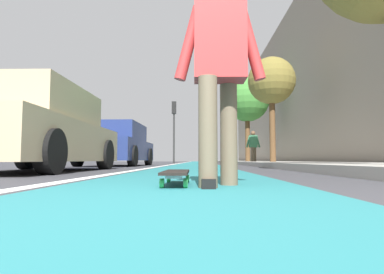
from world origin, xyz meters
name	(u,v)px	position (x,y,z in m)	size (l,w,h in m)	color
ground_plane	(195,166)	(10.00, 0.00, 0.00)	(80.00, 80.00, 0.00)	#38383D
bike_lane_paint	(198,163)	(24.00, 0.00, 0.00)	(56.00, 1.93, 0.00)	#237075
lane_stripe_white	(180,163)	(20.00, 1.11, 0.00)	(52.00, 0.16, 0.01)	silver
sidewalk_curb	(256,162)	(18.00, -3.48, 0.07)	(52.00, 3.20, 0.14)	#9E9B93
building_facade	(280,100)	(22.00, -5.94, 4.50)	(40.00, 1.20, 9.00)	gray
skateboard	(176,173)	(1.48, 0.03, 0.09)	(0.84, 0.21, 0.11)	green
skater_person	(219,66)	(1.33, -0.31, 0.94)	(0.46, 0.72, 1.64)	brown
parked_car_near	(35,132)	(4.52, 2.78, 0.71)	(4.25, 1.98, 1.48)	tan
parked_car_mid	(117,146)	(10.25, 2.79, 0.72)	(4.42, 2.06, 1.49)	navy
traffic_light	(174,120)	(19.71, 1.51, 2.80)	(0.33, 0.28, 4.03)	#2D2D2D
street_tree_mid	(272,82)	(11.81, -3.08, 3.38)	(1.91, 1.91, 4.38)	brown
street_tree_far	(247,100)	(18.51, -3.08, 3.91)	(2.75, 2.75, 5.31)	brown
pedestrian_distant	(253,145)	(15.30, -2.89, 0.96)	(0.47, 0.74, 1.69)	brown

